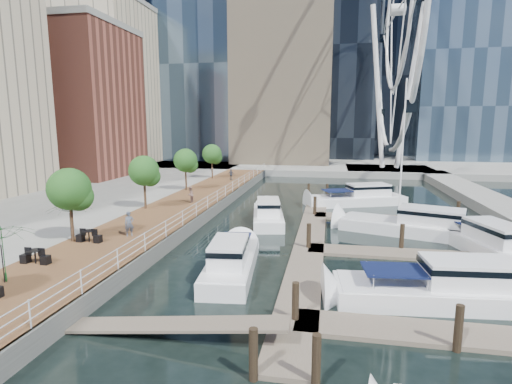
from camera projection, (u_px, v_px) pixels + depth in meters
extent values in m
plane|color=black|center=(236.00, 297.00, 19.14)|extent=(520.00, 520.00, 0.00)
cube|color=brown|center=(176.00, 213.00, 35.22)|extent=(6.00, 60.00, 1.00)
cube|color=#595954|center=(209.00, 214.00, 34.68)|extent=(0.25, 60.00, 1.00)
cube|color=gray|center=(316.00, 151.00, 117.91)|extent=(200.00, 114.00, 1.00)
cube|color=gray|center=(512.00, 214.00, 34.82)|extent=(4.00, 60.00, 1.00)
cube|color=gray|center=(389.00, 171.00, 66.92)|extent=(14.00, 12.00, 1.00)
cube|color=#6D6051|center=(310.00, 240.00, 28.27)|extent=(2.00, 32.00, 0.20)
cube|color=#6D6051|center=(449.00, 335.00, 15.56)|extent=(12.00, 2.00, 0.20)
cube|color=#6D6051|center=(404.00, 254.00, 25.25)|extent=(12.00, 2.00, 0.20)
cube|color=#6D6051|center=(384.00, 218.00, 34.94)|extent=(12.00, 2.00, 0.20)
cube|color=brown|center=(83.00, 104.00, 55.67)|extent=(12.00, 14.00, 20.00)
cube|color=#BCAD8E|center=(105.00, 86.00, 71.60)|extent=(14.00, 16.00, 28.00)
cylinder|color=white|center=(378.00, 88.00, 65.11)|extent=(0.80, 0.80, 26.00)
cylinder|color=white|center=(410.00, 88.00, 64.21)|extent=(0.80, 0.80, 26.00)
torus|color=white|center=(398.00, 10.00, 62.65)|extent=(0.70, 44.70, 44.70)
cylinder|color=#3F2B1C|center=(72.00, 222.00, 24.71)|extent=(0.20, 0.20, 2.40)
sphere|color=#265B1E|center=(69.00, 189.00, 24.36)|extent=(2.60, 2.60, 2.60)
cylinder|color=#3F2B1C|center=(145.00, 195.00, 34.40)|extent=(0.20, 0.20, 2.40)
sphere|color=#265B1E|center=(144.00, 171.00, 34.05)|extent=(2.60, 2.60, 2.60)
cylinder|color=#3F2B1C|center=(186.00, 179.00, 44.09)|extent=(0.20, 0.20, 2.40)
sphere|color=#265B1E|center=(185.00, 160.00, 43.74)|extent=(2.60, 2.60, 2.60)
cylinder|color=#3F2B1C|center=(212.00, 169.00, 53.78)|extent=(0.20, 0.20, 2.40)
sphere|color=#265B1E|center=(212.00, 154.00, 53.43)|extent=(2.60, 2.60, 2.60)
imported|color=#4B5464|center=(129.00, 224.00, 25.94)|extent=(0.71, 0.66, 1.63)
imported|color=#86645C|center=(190.00, 195.00, 37.16)|extent=(0.64, 0.78, 1.49)
imported|color=#373A45|center=(231.00, 175.00, 52.10)|extent=(0.90, 0.45, 1.48)
imported|color=#103D16|center=(2.00, 254.00, 18.19)|extent=(3.87, 3.90, 2.70)
imported|color=#103B19|center=(70.00, 222.00, 24.70)|extent=(3.22, 3.26, 2.43)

